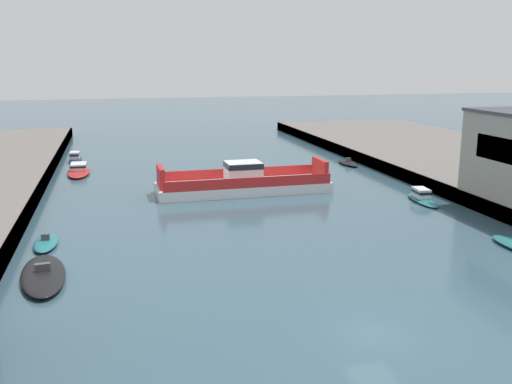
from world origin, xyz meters
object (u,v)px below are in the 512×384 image
chain_ferry (243,183)px  moored_boat_near_right (43,275)px  moored_boat_far_left (46,243)px  moored_boat_mid_left (75,158)px  moored_boat_far_right (422,197)px  moored_boat_upstream_a (348,163)px  moored_boat_mid_right (79,170)px

chain_ferry → moored_boat_near_right: chain_ferry is taller
moored_boat_far_left → moored_boat_mid_left: bearing=89.9°
moored_boat_near_right → moored_boat_mid_left: bearing=90.6°
chain_ferry → moored_boat_mid_left: size_ratio=3.42×
moored_boat_far_left → moored_boat_far_right: 36.73m
chain_ferry → moored_boat_mid_left: (-19.17, 24.62, -0.50)m
moored_boat_mid_left → moored_boat_far_right: size_ratio=0.87×
moored_boat_mid_left → moored_boat_upstream_a: size_ratio=1.10×
chain_ferry → moored_boat_far_right: bearing=-26.7°
moored_boat_near_right → moored_boat_far_left: (-0.58, 7.41, -0.06)m
chain_ferry → moored_boat_far_left: 24.06m
moored_boat_mid_left → moored_boat_far_left: moored_boat_mid_left is taller
moored_boat_far_left → chain_ferry: bearing=36.8°
moored_boat_mid_left → moored_boat_far_left: size_ratio=1.11×
moored_boat_near_right → moored_boat_upstream_a: size_ratio=1.68×
moored_boat_mid_right → moored_boat_mid_left: bearing=95.8°
moored_boat_mid_right → moored_boat_upstream_a: (36.19, -2.61, -0.21)m
moored_boat_far_right → moored_boat_upstream_a: (0.93, 21.51, -0.24)m
moored_boat_near_right → moored_boat_far_right: (35.68, 13.25, 0.20)m
moored_boat_far_right → moored_boat_near_right: bearing=-159.6°
moored_boat_far_left → moored_boat_far_right: size_ratio=0.79×
moored_boat_mid_right → moored_boat_far_left: bearing=-91.9°
moored_boat_mid_left → moored_boat_upstream_a: 38.91m
moored_boat_upstream_a → moored_boat_far_left: bearing=-143.7°
moored_boat_mid_left → moored_boat_far_left: (-0.08, -39.03, -0.31)m
moored_boat_far_right → moored_boat_far_left: bearing=-170.9°
moored_boat_mid_right → moored_boat_far_right: (35.26, -24.12, 0.03)m
moored_boat_far_left → moored_boat_far_right: moored_boat_far_right is taller
moored_boat_near_right → moored_boat_mid_right: bearing=89.4°
moored_boat_mid_left → moored_boat_far_right: (36.18, -33.20, -0.06)m
moored_boat_far_right → moored_boat_mid_right: bearing=145.6°
moored_boat_near_right → moored_boat_far_left: size_ratio=1.70×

